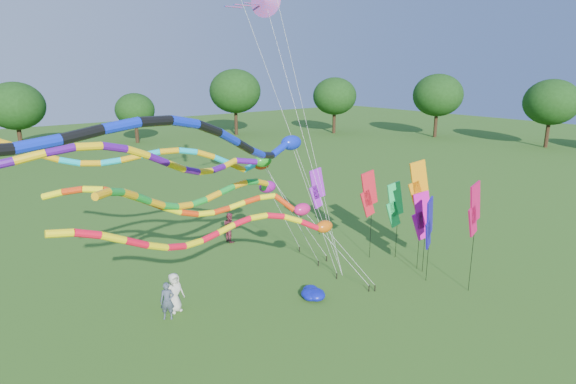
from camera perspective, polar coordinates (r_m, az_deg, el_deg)
ground at (r=19.46m, az=9.56°, el=-16.26°), size 160.00×160.00×0.00m
tube_kite_red at (r=17.09m, az=-5.52°, el=-4.50°), size 12.96×1.08×6.29m
tube_kite_orange at (r=18.79m, az=-8.16°, el=-1.45°), size 11.97×4.06×6.48m
tube_kite_purple at (r=17.54m, az=-12.44°, el=3.57°), size 14.66×2.63×8.38m
tube_kite_blue at (r=13.81m, az=-9.83°, el=5.87°), size 15.91×5.51×9.57m
tube_kite_cyan at (r=20.53m, az=-12.89°, el=3.77°), size 13.88×2.47×8.07m
tube_kite_green at (r=19.74m, az=-7.83°, el=0.09°), size 11.89×5.16×6.94m
delta_kite_high_c at (r=24.12m, az=-2.74°, el=21.65°), size 3.42×5.46×13.81m
banner_pole_magenta_b at (r=24.12m, az=15.59°, el=-2.74°), size 1.10×0.52×4.20m
banner_pole_blue_a at (r=23.05m, az=16.39°, el=-3.60°), size 1.10×0.51×4.20m
banner_pole_magenta_a at (r=22.34m, az=21.21°, el=-1.97°), size 1.16×0.23×5.19m
banner_pole_red at (r=25.13m, az=9.54°, el=-0.24°), size 1.16×0.23×4.82m
banner_pole_green at (r=25.61m, az=12.52°, el=-1.49°), size 1.16×0.30×4.22m
banner_pole_violet at (r=28.56m, az=3.45°, el=0.43°), size 1.16×0.22×4.18m
banner_pole_orange at (r=24.05m, az=15.20°, el=0.75°), size 1.11×0.50×5.64m
blue_nylon_heap at (r=21.61m, az=2.35°, el=-12.10°), size 1.25×1.52×0.46m
person_a at (r=20.91m, az=-13.32°, el=-11.52°), size 0.89×0.64×1.70m
person_b at (r=20.44m, az=-14.12°, el=-12.42°), size 0.68×0.63×1.56m
person_c at (r=28.26m, az=-6.92°, el=-4.16°), size 0.67×0.85×1.74m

